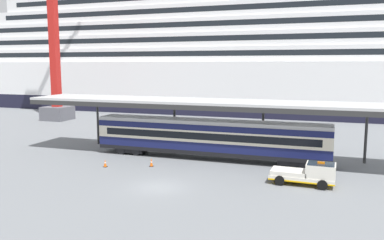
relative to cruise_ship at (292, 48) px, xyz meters
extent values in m
plane|color=slate|center=(-5.71, -54.39, -13.17)|extent=(400.00, 400.00, 0.00)
cube|color=black|center=(-0.01, 0.01, -11.61)|extent=(163.04, 22.49, 3.12)
cube|color=white|center=(-0.01, 0.01, -6.42)|extent=(163.04, 22.49, 7.27)
cube|color=white|center=(-0.01, 0.01, -1.38)|extent=(150.00, 20.69, 2.80)
cube|color=black|center=(-0.01, -10.28, -1.24)|extent=(143.47, 0.12, 1.01)
cube|color=white|center=(-0.01, 0.01, 1.42)|extent=(144.00, 19.86, 2.80)
cube|color=black|center=(-0.01, -9.87, 1.56)|extent=(137.74, 0.12, 1.01)
cube|color=white|center=(-0.01, 0.01, 4.21)|extent=(138.00, 19.03, 2.80)
cube|color=black|center=(-0.01, -9.46, 4.35)|extent=(132.00, 0.12, 1.01)
cube|color=white|center=(-0.01, 0.01, 7.01)|extent=(132.00, 18.21, 2.80)
cube|color=black|center=(-0.01, -9.04, 7.15)|extent=(126.26, 0.12, 1.01)
cube|color=#BABABA|center=(-4.59, -43.31, -7.18)|extent=(40.80, 6.19, 0.25)
cube|color=#2D2D2D|center=(-4.59, -46.30, -7.56)|extent=(40.80, 0.20, 0.50)
cylinder|color=#2D2D2D|center=(-19.88, -40.61, -10.24)|extent=(0.28, 0.28, 5.86)
cylinder|color=#2D2D2D|center=(-9.69, -40.61, -10.24)|extent=(0.28, 0.28, 5.86)
cylinder|color=#2D2D2D|center=(0.51, -40.61, -10.24)|extent=(0.28, 0.28, 5.86)
cylinder|color=#2D2D2D|center=(10.71, -40.61, -10.24)|extent=(0.28, 0.28, 5.86)
cube|color=black|center=(-4.59, -43.81, -12.32)|extent=(24.48, 2.80, 0.40)
cube|color=#141947|center=(-4.59, -43.81, -11.67)|extent=(24.48, 2.80, 0.90)
cube|color=beige|center=(-4.59, -43.81, -10.62)|extent=(24.48, 2.80, 1.20)
cube|color=black|center=(-4.59, -45.18, -10.57)|extent=(22.52, 0.08, 0.72)
cube|color=#141947|center=(-4.59, -43.81, -9.72)|extent=(24.48, 2.80, 0.60)
cube|color=#B0B0B0|center=(-4.59, -43.81, -9.24)|extent=(24.48, 2.69, 0.36)
cube|color=black|center=(-13.40, -43.81, -12.72)|extent=(3.20, 2.35, 0.50)
cylinder|color=black|center=(-14.30, -44.98, -12.75)|extent=(0.84, 0.12, 0.84)
cylinder|color=black|center=(-12.50, -44.98, -12.75)|extent=(0.84, 0.12, 0.84)
cube|color=black|center=(4.23, -43.81, -12.72)|extent=(3.20, 2.35, 0.50)
cylinder|color=black|center=(3.33, -44.98, -12.75)|extent=(0.84, 0.12, 0.84)
cylinder|color=black|center=(5.13, -44.98, -12.75)|extent=(0.84, 0.12, 0.84)
cube|color=silver|center=(5.19, -49.84, -12.59)|extent=(5.27, 2.20, 0.36)
cube|color=#F2B20C|center=(5.19, -49.84, -12.72)|extent=(5.27, 2.22, 0.12)
cube|color=silver|center=(6.64, -49.90, -11.86)|extent=(2.36, 2.01, 1.10)
cube|color=#19232D|center=(6.64, -49.90, -11.51)|extent=(2.15, 1.92, 0.44)
cube|color=orange|center=(6.64, -49.90, -11.23)|extent=(0.57, 0.22, 0.16)
cube|color=silver|center=(4.15, -49.80, -12.23)|extent=(2.98, 2.03, 0.36)
cylinder|color=black|center=(6.89, -48.91, -12.77)|extent=(0.81, 0.28, 0.80)
cylinder|color=black|center=(6.81, -50.91, -12.77)|extent=(0.81, 0.28, 0.80)
cylinder|color=black|center=(3.56, -48.78, -12.77)|extent=(0.81, 0.28, 0.80)
cylinder|color=black|center=(3.48, -50.78, -12.77)|extent=(0.81, 0.28, 0.80)
cube|color=black|center=(-8.97, -48.63, -13.15)|extent=(0.36, 0.36, 0.04)
cone|color=#EA590F|center=(-8.97, -48.63, -12.75)|extent=(0.30, 0.30, 0.75)
cylinder|color=white|center=(-8.97, -48.63, -12.72)|extent=(0.17, 0.17, 0.10)
cube|color=black|center=(-13.12, -50.23, -13.15)|extent=(0.36, 0.36, 0.04)
cone|color=#EA590F|center=(-13.12, -50.23, -12.78)|extent=(0.30, 0.30, 0.70)
cylinder|color=white|center=(-13.12, -50.23, -12.74)|extent=(0.17, 0.17, 0.10)
cube|color=#595960|center=(-38.52, -24.24, -11.97)|extent=(4.40, 4.40, 2.40)
camera|label=1|loc=(6.73, -82.56, -3.38)|focal=36.84mm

